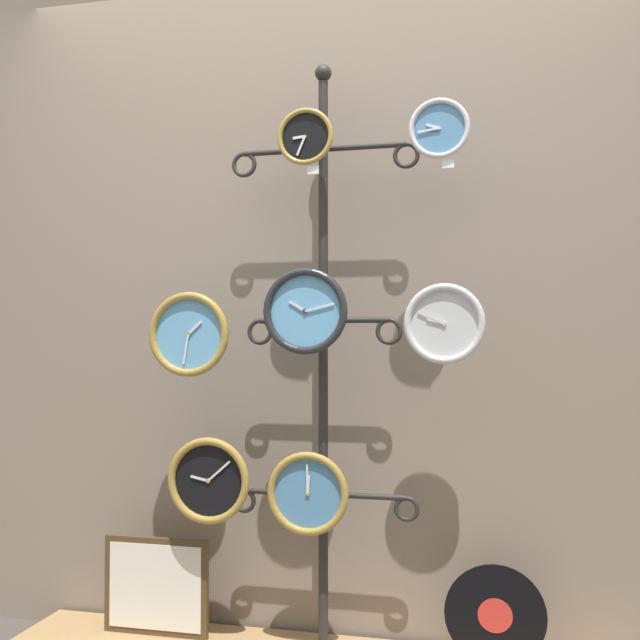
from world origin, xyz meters
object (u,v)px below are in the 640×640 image
object	(u,v)px
clock_top_right	(439,129)
clock_middle_center	(305,311)
vinyl_record	(495,615)
clock_bottom_left	(209,480)
display_stand	(323,455)
clock_middle_right	(444,324)
picture_frame	(156,586)
clock_top_center	(306,137)
clock_middle_left	(189,334)
clock_bottom_center	(308,493)

from	to	relation	value
clock_top_right	clock_middle_center	xyz separation A→B (m)	(-0.45, -0.01, -0.60)
clock_middle_center	vinyl_record	xyz separation A→B (m)	(0.62, 0.09, -1.00)
vinyl_record	clock_bottom_left	bearing A→B (deg)	-175.69
display_stand	clock_bottom_left	distance (m)	0.41
clock_middle_right	picture_frame	distance (m)	1.41
clock_top_center	clock_top_right	xyz separation A→B (m)	(0.45, -0.01, -0.00)
clock_top_center	picture_frame	distance (m)	1.69
clock_bottom_left	vinyl_record	distance (m)	1.06
clock_bottom_left	display_stand	bearing A→B (deg)	14.03
clock_top_right	vinyl_record	bearing A→B (deg)	25.62
clock_middle_left	clock_bottom_center	distance (m)	0.69
clock_middle_right	picture_frame	size ratio (longest dim) A/B	0.66
clock_bottom_center	picture_frame	distance (m)	0.69
clock_middle_left	picture_frame	size ratio (longest dim) A/B	0.75
clock_middle_right	vinyl_record	xyz separation A→B (m)	(0.15, 0.08, -0.95)
clock_top_center	vinyl_record	xyz separation A→B (m)	(0.62, 0.07, -1.60)
clock_middle_right	clock_bottom_center	size ratio (longest dim) A/B	0.93
display_stand	clock_top_center	world-z (taller)	display_stand
vinyl_record	display_stand	bearing A→B (deg)	177.65
display_stand	clock_bottom_left	xyz separation A→B (m)	(-0.39, -0.10, -0.09)
clock_top_center	picture_frame	world-z (taller)	clock_top_center
clock_middle_center	clock_bottom_center	distance (m)	0.62
clock_top_center	clock_middle_left	xyz separation A→B (m)	(-0.43, 0.00, -0.68)
clock_top_center	clock_top_right	bearing A→B (deg)	-0.70
clock_middle_center	clock_middle_right	distance (m)	0.47
clock_top_center	clock_top_right	size ratio (longest dim) A/B	0.98
display_stand	clock_middle_left	distance (m)	0.64
display_stand	clock_top_center	size ratio (longest dim) A/B	10.63
clock_top_center	display_stand	bearing A→B (deg)	68.23
clock_bottom_center	picture_frame	world-z (taller)	clock_bottom_center
vinyl_record	clock_middle_center	bearing A→B (deg)	-171.66
clock_middle_left	clock_middle_right	world-z (taller)	clock_middle_right
display_stand	clock_bottom_center	bearing A→B (deg)	-113.98
clock_middle_center	clock_bottom_left	bearing A→B (deg)	177.15
clock_bottom_center	picture_frame	xyz separation A→B (m)	(-0.58, 0.05, -0.37)
clock_middle_left	clock_bottom_left	xyz separation A→B (m)	(0.08, -0.00, -0.51)
picture_frame	clock_bottom_center	bearing A→B (deg)	-4.63
clock_top_right	clock_middle_left	bearing A→B (deg)	179.38
clock_top_center	clock_middle_left	distance (m)	0.80
clock_top_center	clock_bottom_center	distance (m)	1.22
clock_top_center	clock_bottom_left	size ratio (longest dim) A/B	0.66
clock_top_center	vinyl_record	world-z (taller)	clock_top_center
clock_middle_right	display_stand	bearing A→B (deg)	166.89
clock_top_center	clock_middle_right	bearing A→B (deg)	-0.16
clock_top_right	clock_middle_right	distance (m)	0.64
display_stand	clock_middle_left	world-z (taller)	display_stand
clock_middle_right	picture_frame	bearing A→B (deg)	176.29
clock_top_right	clock_middle_center	size ratio (longest dim) A/B	0.69
vinyl_record	picture_frame	size ratio (longest dim) A/B	0.83
clock_bottom_left	vinyl_record	world-z (taller)	clock_bottom_left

